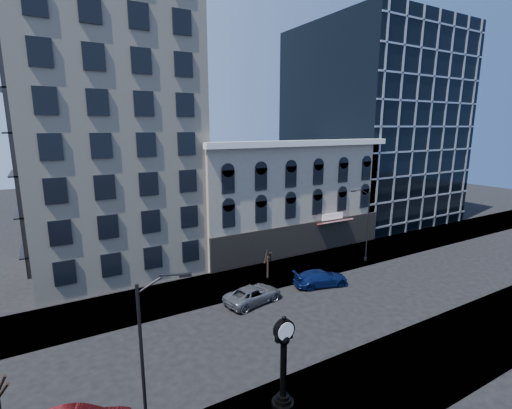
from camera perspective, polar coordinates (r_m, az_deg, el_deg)
ground at (r=27.18m, az=0.61°, el=-18.77°), size 160.00×160.00×0.00m
sidewalk_far at (r=33.51m, az=-6.56°, el=-12.52°), size 160.00×6.00×0.12m
sidewalk_near at (r=21.90m, az=12.75°, el=-27.49°), size 160.00×6.00×0.12m
cream_tower at (r=39.80m, az=-22.62°, el=18.89°), size 15.90×15.40×42.50m
victorian_row at (r=43.95m, az=3.51°, el=1.54°), size 22.60×11.19×12.50m
glass_office at (r=60.12m, az=17.25°, el=11.48°), size 20.00×20.15×28.00m
street_clock at (r=19.79m, az=4.23°, el=-23.65°), size 1.12×1.12×4.95m
street_lamp_near at (r=16.26m, az=-15.35°, el=-16.46°), size 2.08×0.63×8.12m
street_lamp_far at (r=39.05m, az=16.29°, el=-0.24°), size 1.99×0.63×7.78m
bare_tree_far at (r=34.24m, az=1.83°, el=-7.38°), size 1.90×1.90×3.26m
car_far_a at (r=30.55m, az=-0.47°, el=-13.67°), size 5.25×3.13×1.37m
car_far_b at (r=33.97m, az=9.93°, el=-11.09°), size 5.22×3.15×1.42m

